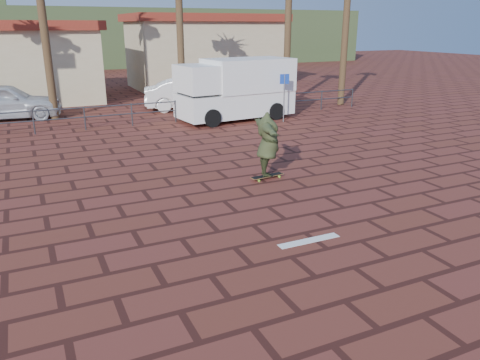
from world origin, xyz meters
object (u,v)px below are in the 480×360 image
(longboard, at_px, (267,176))
(car_silver, at_px, (4,102))
(campervan, at_px, (236,88))
(car_white, at_px, (191,94))
(skateboarder, at_px, (268,144))

(longboard, relative_size, car_silver, 0.21)
(campervan, height_order, car_silver, campervan)
(longboard, distance_m, car_white, 12.31)
(skateboarder, relative_size, car_white, 0.47)
(longboard, relative_size, car_white, 0.22)
(skateboarder, relative_size, campervan, 0.41)
(campervan, bearing_deg, skateboarder, -114.80)
(car_silver, bearing_deg, car_white, -88.57)
(longboard, xyz_separation_m, skateboarder, (0.00, 0.00, 0.95))
(car_white, bearing_deg, longboard, -175.16)
(longboard, height_order, skateboarder, skateboarder)
(car_white, bearing_deg, car_silver, 97.12)
(skateboarder, distance_m, car_white, 12.29)
(skateboarder, bearing_deg, car_silver, 42.78)
(car_silver, xyz_separation_m, car_white, (8.88, -1.07, -0.05))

